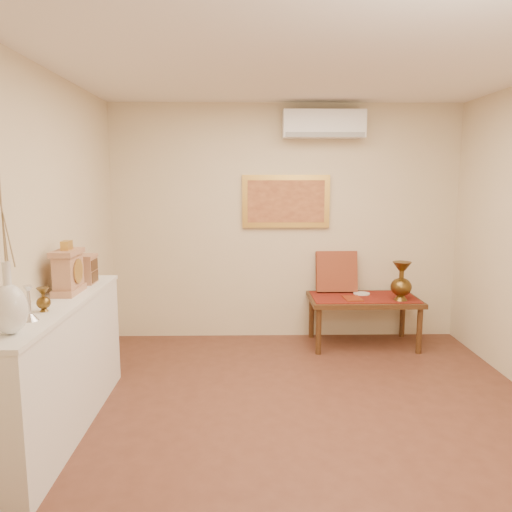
{
  "coord_description": "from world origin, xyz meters",
  "views": [
    {
      "loc": [
        -0.46,
        -3.51,
        1.86
      ],
      "look_at": [
        -0.36,
        1.15,
        1.13
      ],
      "focal_mm": 35.0,
      "sensor_mm": 36.0,
      "label": 1
    }
  ],
  "objects_px": {
    "display_ledge": "(60,367)",
    "low_table": "(363,303)",
    "brass_urn_tall": "(401,277)",
    "mantel_clock": "(68,271)",
    "white_vase": "(4,242)",
    "wooden_chest": "(86,269)"
  },
  "relations": [
    {
      "from": "white_vase",
      "to": "wooden_chest",
      "type": "bearing_deg",
      "value": 90.47
    },
    {
      "from": "display_ledge",
      "to": "wooden_chest",
      "type": "height_order",
      "value": "wooden_chest"
    },
    {
      "from": "wooden_chest",
      "to": "low_table",
      "type": "relative_size",
      "value": 0.2
    },
    {
      "from": "brass_urn_tall",
      "to": "white_vase",
      "type": "bearing_deg",
      "value": -140.86
    },
    {
      "from": "brass_urn_tall",
      "to": "display_ledge",
      "type": "relative_size",
      "value": 0.25
    },
    {
      "from": "mantel_clock",
      "to": "low_table",
      "type": "xyz_separation_m",
      "value": [
        2.68,
        1.59,
        -0.67
      ]
    },
    {
      "from": "low_table",
      "to": "display_ledge",
      "type": "bearing_deg",
      "value": -144.9
    },
    {
      "from": "mantel_clock",
      "to": "white_vase",
      "type": "bearing_deg",
      "value": -88.65
    },
    {
      "from": "display_ledge",
      "to": "white_vase",
      "type": "bearing_deg",
      "value": -88.21
    },
    {
      "from": "display_ledge",
      "to": "low_table",
      "type": "bearing_deg",
      "value": 35.1
    },
    {
      "from": "display_ledge",
      "to": "mantel_clock",
      "type": "height_order",
      "value": "mantel_clock"
    },
    {
      "from": "white_vase",
      "to": "mantel_clock",
      "type": "relative_size",
      "value": 2.57
    },
    {
      "from": "brass_urn_tall",
      "to": "mantel_clock",
      "type": "bearing_deg",
      "value": -154.81
    },
    {
      "from": "wooden_chest",
      "to": "low_table",
      "type": "height_order",
      "value": "wooden_chest"
    },
    {
      "from": "display_ledge",
      "to": "wooden_chest",
      "type": "relative_size",
      "value": 8.28
    },
    {
      "from": "low_table",
      "to": "brass_urn_tall",
      "type": "bearing_deg",
      "value": -24.37
    },
    {
      "from": "mantel_clock",
      "to": "low_table",
      "type": "bearing_deg",
      "value": 30.76
    },
    {
      "from": "mantel_clock",
      "to": "wooden_chest",
      "type": "bearing_deg",
      "value": 88.02
    },
    {
      "from": "brass_urn_tall",
      "to": "mantel_clock",
      "type": "relative_size",
      "value": 1.24
    },
    {
      "from": "brass_urn_tall",
      "to": "display_ledge",
      "type": "xyz_separation_m",
      "value": [
        -3.04,
        -1.72,
        -0.32
      ]
    },
    {
      "from": "low_table",
      "to": "wooden_chest",
      "type": "bearing_deg",
      "value": -155.35
    },
    {
      "from": "wooden_chest",
      "to": "white_vase",
      "type": "bearing_deg",
      "value": -89.53
    }
  ]
}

